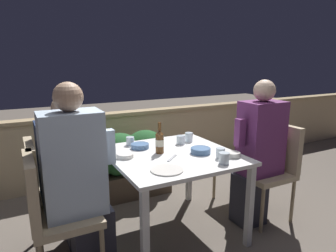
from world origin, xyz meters
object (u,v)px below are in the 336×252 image
Objects in this scene: chair_right_near at (272,162)px; chair_right_far at (248,151)px; chair_left_near at (50,207)px; person_navy_jumper at (74,173)px; chair_left_far at (47,186)px; person_blue_shirt at (79,182)px; beer_bottle at (160,141)px; person_purple_stripe at (258,152)px.

chair_right_near and chair_right_far have the same top height.
chair_left_near is 0.42m from person_navy_jumper.
chair_left_far is at bearing 86.48° from chair_left_near.
chair_left_near is 0.66× the size of person_blue_shirt.
beer_bottle is (-1.09, -0.11, 0.28)m from chair_right_far.
person_navy_jumper is 1.79m from chair_right_near.
chair_right_near is 1.00× the size of chair_right_far.
chair_right_near is at bearing -1.17° from chair_left_near.
beer_bottle is at bearing 167.05° from chair_right_near.
chair_right_far is at bearing 5.98° from beer_bottle.
person_purple_stripe is 1.46× the size of chair_right_far.
chair_right_near is at bearing -1.30° from person_blue_shirt.
person_navy_jumper is at bearing 165.84° from person_purple_stripe.
beer_bottle is (0.68, -0.15, 0.21)m from person_navy_jumper.
person_blue_shirt is (0.20, 0.00, 0.14)m from chair_left_near.
person_purple_stripe is at bearing -15.78° from beer_bottle.
person_blue_shirt is at bearing 178.54° from person_purple_stripe.
person_purple_stripe is (1.57, -0.04, -0.02)m from person_blue_shirt.
beer_bottle is (0.91, 0.20, 0.28)m from chair_left_near.
beer_bottle is (0.89, -0.15, 0.28)m from chair_left_far.
person_purple_stripe is at bearing -180.00° from chair_right_near.
chair_left_far is 0.68× the size of person_purple_stripe.
person_blue_shirt is 1.78m from chair_right_near.
person_navy_jumper is 0.93× the size of person_purple_stripe.
person_blue_shirt is at bearing -163.93° from beer_bottle.
person_navy_jumper is 1.37× the size of chair_right_far.
person_blue_shirt reaches higher than beer_bottle.
person_navy_jumper is (0.03, 0.35, -0.07)m from person_blue_shirt.
chair_left_far is at bearing 168.67° from chair_right_near.
person_purple_stripe is at bearing -1.30° from chair_left_near.
beer_bottle is at bearing -9.37° from chair_left_far.
chair_right_near is 3.44× the size of beer_bottle.
chair_right_far is at bearing -0.92° from chair_left_far.
person_navy_jumper is at bearing 167.93° from beer_bottle.
chair_right_near is (1.97, -0.04, 0.00)m from chair_left_near.
chair_right_near is at bearing -11.33° from chair_left_far.
chair_left_far is 3.44× the size of beer_bottle.
beer_bottle is at bearing 164.22° from person_purple_stripe.
person_blue_shirt is 0.42m from chair_left_far.
chair_right_far is at bearing 10.03° from person_blue_shirt.
person_purple_stripe is (1.75, -0.39, 0.12)m from chair_left_far.
beer_bottle is (-0.87, 0.24, 0.16)m from person_purple_stripe.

